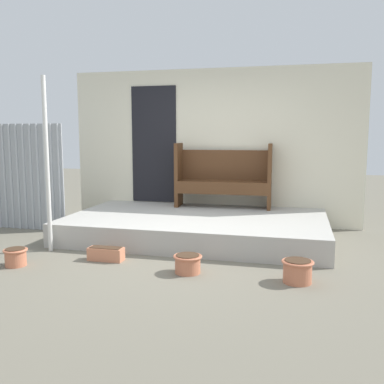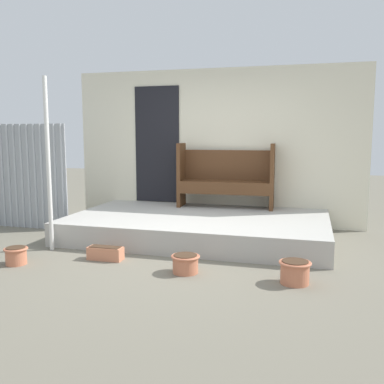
{
  "view_description": "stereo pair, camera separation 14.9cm",
  "coord_description": "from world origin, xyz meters",
  "views": [
    {
      "loc": [
        1.46,
        -4.95,
        1.53
      ],
      "look_at": [
        0.14,
        0.38,
        0.78
      ],
      "focal_mm": 40.0,
      "sensor_mm": 36.0,
      "label": 1
    },
    {
      "loc": [
        1.61,
        -4.91,
        1.53
      ],
      "look_at": [
        0.14,
        0.38,
        0.78
      ],
      "focal_mm": 40.0,
      "sensor_mm": 36.0,
      "label": 2
    }
  ],
  "objects": [
    {
      "name": "house_wall",
      "position": [
        -0.0,
        2.19,
        1.3
      ],
      "size": [
        4.93,
        0.08,
        2.6
      ],
      "color": "beige",
      "rests_on": "ground_plane"
    },
    {
      "name": "ground_plane",
      "position": [
        0.0,
        0.0,
        0.0
      ],
      "size": [
        24.0,
        24.0,
        0.0
      ],
      "primitive_type": "plane",
      "color": "#706B5B"
    },
    {
      "name": "support_post",
      "position": [
        -1.66,
        -0.09,
        1.12
      ],
      "size": [
        0.06,
        0.06,
        2.25
      ],
      "color": "silver",
      "rests_on": "ground_plane"
    },
    {
      "name": "flower_pot_left",
      "position": [
        -1.69,
        -0.77,
        0.11
      ],
      "size": [
        0.28,
        0.28,
        0.21
      ],
      "color": "#C67251",
      "rests_on": "ground_plane"
    },
    {
      "name": "porch_slab",
      "position": [
        0.04,
        1.08,
        0.16
      ],
      "size": [
        3.73,
        2.16,
        0.33
      ],
      "color": "#B2AFA8",
      "rests_on": "ground_plane"
    },
    {
      "name": "planter_box_rect",
      "position": [
        -0.76,
        -0.32,
        0.08
      ],
      "size": [
        0.43,
        0.16,
        0.17
      ],
      "color": "tan",
      "rests_on": "ground_plane"
    },
    {
      "name": "flower_pot_right",
      "position": [
        1.49,
        -0.56,
        0.13
      ],
      "size": [
        0.33,
        0.33,
        0.24
      ],
      "color": "#C67251",
      "rests_on": "ground_plane"
    },
    {
      "name": "flower_pot_middle",
      "position": [
        0.32,
        -0.53,
        0.11
      ],
      "size": [
        0.32,
        0.32,
        0.21
      ],
      "color": "#C67251",
      "rests_on": "ground_plane"
    },
    {
      "name": "bench",
      "position": [
        0.28,
        1.94,
        0.86
      ],
      "size": [
        1.57,
        0.47,
        1.05
      ],
      "rotation": [
        0.0,
        0.0,
        0.04
      ],
      "color": "#54331C",
      "rests_on": "porch_slab"
    }
  ]
}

